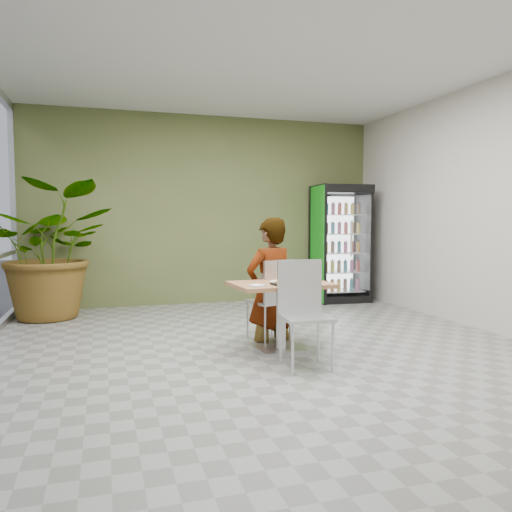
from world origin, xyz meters
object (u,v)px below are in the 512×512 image
at_px(beverage_fridge, 341,243).
at_px(potted_plant, 53,250).
at_px(cafeteria_tray, 292,284).
at_px(soda_cup, 305,274).
at_px(dining_table, 281,302).
at_px(seated_woman, 270,292).
at_px(chair_far, 274,293).
at_px(chair_near, 303,304).

relative_size(beverage_fridge, potted_plant, 1.03).
distance_m(cafeteria_tray, beverage_fridge, 3.84).
distance_m(soda_cup, potted_plant, 3.90).
height_order(dining_table, potted_plant, potted_plant).
relative_size(seated_woman, potted_plant, 0.88).
bearing_deg(chair_far, potted_plant, -58.60).
distance_m(dining_table, cafeteria_tray, 0.33).
relative_size(dining_table, soda_cup, 6.21).
xyz_separation_m(beverage_fridge, potted_plant, (-4.71, -0.21, -0.03)).
bearing_deg(dining_table, cafeteria_tray, -80.20).
bearing_deg(cafeteria_tray, dining_table, 99.80).
distance_m(chair_near, cafeteria_tray, 0.34).
xyz_separation_m(chair_near, soda_cup, (0.27, 0.58, 0.23)).
bearing_deg(beverage_fridge, chair_far, -125.59).
height_order(soda_cup, potted_plant, potted_plant).
distance_m(dining_table, soda_cup, 0.42).
bearing_deg(beverage_fridge, chair_near, -116.92).
bearing_deg(dining_table, chair_near, -86.37).
xyz_separation_m(cafeteria_tray, beverage_fridge, (2.14, 3.17, 0.26)).
height_order(cafeteria_tray, potted_plant, potted_plant).
height_order(dining_table, seated_woman, seated_woman).
distance_m(chair_far, soda_cup, 0.54).
distance_m(chair_near, beverage_fridge, 4.10).
xyz_separation_m(seated_woman, cafeteria_tray, (-0.01, -0.75, 0.18)).
bearing_deg(chair_far, dining_table, 62.96).
bearing_deg(dining_table, potted_plant, 132.75).
bearing_deg(seated_woman, beverage_fridge, -149.00).
bearing_deg(seated_woman, cafeteria_tray, 71.83).
relative_size(chair_far, potted_plant, 0.49).
bearing_deg(seated_woman, chair_far, 105.76).
distance_m(chair_near, seated_woman, 1.05).
bearing_deg(chair_far, cafeteria_tray, 69.30).
bearing_deg(cafeteria_tray, potted_plant, 130.88).
xyz_separation_m(soda_cup, beverage_fridge, (1.88, 2.88, 0.18)).
height_order(cafeteria_tray, beverage_fridge, beverage_fridge).
relative_size(cafeteria_tray, potted_plant, 0.20).
relative_size(cafeteria_tray, beverage_fridge, 0.19).
bearing_deg(potted_plant, cafeteria_tray, -49.12).
relative_size(soda_cup, cafeteria_tray, 0.45).
bearing_deg(soda_cup, chair_near, -114.39).
relative_size(soda_cup, potted_plant, 0.09).
height_order(chair_near, beverage_fridge, beverage_fridge).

